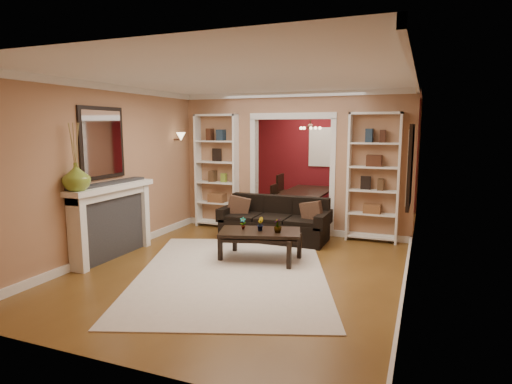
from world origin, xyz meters
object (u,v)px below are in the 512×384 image
at_px(bookshelf_right, 373,178).
at_px(fireplace, 113,222).
at_px(bookshelf_left, 217,171).
at_px(dining_table, 309,203).
at_px(sofa, 274,219).
at_px(coffee_table, 260,245).

xyz_separation_m(bookshelf_right, fireplace, (-3.64, -2.53, -0.57)).
xyz_separation_m(bookshelf_left, dining_table, (1.49, 1.70, -0.85)).
relative_size(sofa, dining_table, 1.15).
distance_m(fireplace, dining_table, 4.70).
height_order(bookshelf_left, fireplace, bookshelf_left).
bearing_deg(bookshelf_left, bookshelf_right, 0.00).
xyz_separation_m(coffee_table, dining_table, (-0.15, 3.51, 0.07)).
height_order(sofa, coffee_table, sofa).
bearing_deg(bookshelf_left, sofa, -21.92).
relative_size(sofa, bookshelf_right, 0.86).
bearing_deg(bookshelf_left, dining_table, 48.71).
relative_size(coffee_table, fireplace, 0.72).
relative_size(bookshelf_left, bookshelf_right, 1.00).
distance_m(coffee_table, bookshelf_right, 2.50).
height_order(bookshelf_left, dining_table, bookshelf_left).
bearing_deg(fireplace, bookshelf_left, 77.95).
xyz_separation_m(sofa, fireplace, (-1.98, -1.95, 0.19)).
xyz_separation_m(coffee_table, bookshelf_left, (-1.64, 1.81, 0.92)).
distance_m(bookshelf_left, fireplace, 2.65).
distance_m(coffee_table, bookshelf_left, 2.61).
relative_size(bookshelf_right, fireplace, 1.35).
bearing_deg(bookshelf_right, coffee_table, -128.98).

